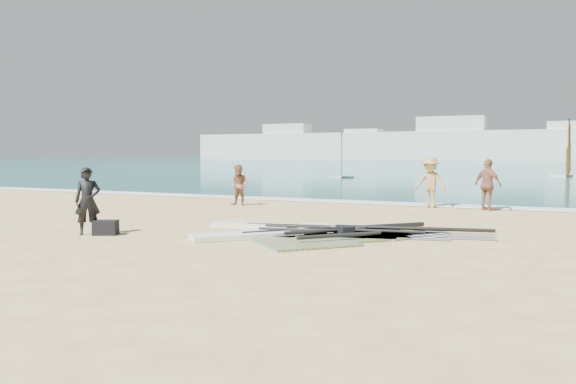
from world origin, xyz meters
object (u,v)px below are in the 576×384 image
at_px(gear_bag_near, 106,228).
at_px(gear_bag_far, 345,232).
at_px(person_wetsuit, 88,201).
at_px(beachgoer_mid, 430,182).
at_px(rig_green, 282,230).
at_px(rig_orange, 305,236).
at_px(rig_grey, 375,231).
at_px(beachgoer_left, 239,185).
at_px(beachgoer_back, 488,185).

height_order(gear_bag_near, gear_bag_far, gear_bag_near).
distance_m(gear_bag_far, person_wetsuit, 6.53).
xyz_separation_m(gear_bag_far, beachgoer_mid, (0.41, 8.41, 0.82)).
bearing_deg(beachgoer_mid, rig_green, -92.97).
distance_m(rig_orange, beachgoer_mid, 9.08).
distance_m(gear_bag_near, beachgoer_mid, 12.22).
relative_size(rig_green, rig_orange, 0.93).
bearing_deg(rig_green, rig_grey, 6.00).
xyz_separation_m(rig_grey, gear_bag_far, (-0.45, -0.98, 0.09)).
relative_size(gear_bag_near, beachgoer_mid, 0.30).
relative_size(gear_bag_near, beachgoer_left, 0.36).
height_order(rig_orange, beachgoer_back, beachgoer_back).
height_order(rig_green, beachgoer_mid, beachgoer_mid).
bearing_deg(gear_bag_near, rig_green, 32.85).
bearing_deg(beachgoer_left, gear_bag_near, -82.06).
height_order(rig_grey, beachgoer_mid, beachgoer_mid).
relative_size(rig_green, beachgoer_mid, 2.72).
xyz_separation_m(gear_bag_near, beachgoer_mid, (6.04, 10.60, 0.78)).
relative_size(person_wetsuit, beachgoer_mid, 0.89).
distance_m(rig_grey, person_wetsuit, 7.35).
height_order(rig_orange, gear_bag_far, gear_bag_far).
relative_size(gear_bag_far, beachgoer_back, 0.25).
distance_m(person_wetsuit, beachgoer_mid, 12.55).
height_order(rig_grey, person_wetsuit, person_wetsuit).
bearing_deg(gear_bag_near, gear_bag_far, 21.23).
xyz_separation_m(rig_grey, rig_orange, (-1.31, -1.52, 0.00)).
xyz_separation_m(rig_orange, gear_bag_far, (0.86, 0.53, 0.09)).
bearing_deg(person_wetsuit, gear_bag_far, -21.25).
xyz_separation_m(gear_bag_far, person_wetsuit, (-6.05, -2.35, 0.72)).
xyz_separation_m(rig_orange, beachgoer_back, (3.34, 8.75, 0.88)).
relative_size(gear_bag_far, beachgoer_mid, 0.24).
relative_size(rig_grey, rig_orange, 0.92).
height_order(beachgoer_mid, beachgoer_back, beachgoer_mid).
bearing_deg(gear_bag_near, beachgoer_back, 52.03).
distance_m(rig_green, rig_orange, 1.27).
bearing_deg(gear_bag_far, beachgoer_left, 136.95).
relative_size(rig_green, beachgoer_back, 2.81).
bearing_deg(rig_orange, beachgoer_back, 22.20).
xyz_separation_m(beachgoer_left, beachgoer_back, (9.08, 2.05, 0.13)).
height_order(rig_grey, rig_orange, rig_orange).
height_order(beachgoer_left, beachgoer_mid, beachgoer_mid).
distance_m(rig_grey, rig_green, 2.41).
bearing_deg(beachgoer_left, rig_orange, -48.06).
xyz_separation_m(rig_grey, beachgoer_back, (2.04, 7.23, 0.88)).
distance_m(rig_orange, beachgoer_back, 9.41).
height_order(rig_grey, gear_bag_far, gear_bag_far).
relative_size(gear_bag_near, person_wetsuit, 0.34).
height_order(rig_orange, person_wetsuit, person_wetsuit).
relative_size(rig_green, gear_bag_near, 9.05).
height_order(rig_green, person_wetsuit, person_wetsuit).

